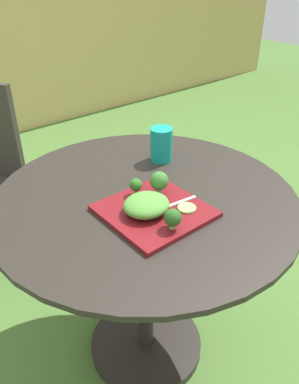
{
  "coord_description": "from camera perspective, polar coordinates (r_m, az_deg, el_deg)",
  "views": [
    {
      "loc": [
        -0.62,
        -0.77,
        1.35
      ],
      "look_at": [
        -0.02,
        -0.05,
        0.77
      ],
      "focal_mm": 35.67,
      "sensor_mm": 36.0,
      "label": 1
    }
  ],
  "objects": [
    {
      "name": "broccoli_floret_2",
      "position": [
        1.13,
        -2.2,
        1.11
      ],
      "size": [
        0.04,
        0.04,
        0.05
      ],
      "color": "#99B770",
      "rests_on": "salad_plate"
    },
    {
      "name": "lettuce_mound",
      "position": [
        1.05,
        -0.48,
        -1.93
      ],
      "size": [
        0.13,
        0.12,
        0.05
      ],
      "primitive_type": "ellipsoid",
      "color": "#519338",
      "rests_on": "salad_plate"
    },
    {
      "name": "fork",
      "position": [
        1.09,
        3.04,
        -2.12
      ],
      "size": [
        0.15,
        0.04,
        0.0
      ],
      "color": "silver",
      "rests_on": "salad_plate"
    },
    {
      "name": "ground_plane",
      "position": [
        1.68,
        -0.51,
        -22.03
      ],
      "size": [
        12.0,
        12.0,
        0.0
      ],
      "primitive_type": "plane",
      "color": "#4C7533"
    },
    {
      "name": "drinking_glass",
      "position": [
        1.35,
        1.77,
        6.88
      ],
      "size": [
        0.08,
        0.08,
        0.12
      ],
      "color": "#149989",
      "rests_on": "patio_table"
    },
    {
      "name": "cucumber_slice_0",
      "position": [
        1.08,
        5.6,
        -2.39
      ],
      "size": [
        0.05,
        0.05,
        0.01
      ],
      "primitive_type": "cylinder",
      "color": "#8EB766",
      "rests_on": "salad_plate"
    },
    {
      "name": "broccoli_floret_0",
      "position": [
        1.13,
        1.45,
        1.63
      ],
      "size": [
        0.06,
        0.06,
        0.07
      ],
      "color": "#99B770",
      "rests_on": "salad_plate"
    },
    {
      "name": "broccoli_floret_1",
      "position": [
        0.99,
        3.49,
        -3.89
      ],
      "size": [
        0.05,
        0.05,
        0.06
      ],
      "color": "#99B770",
      "rests_on": "salad_plate"
    },
    {
      "name": "salad_plate",
      "position": [
        1.08,
        0.74,
        -2.84
      ],
      "size": [
        0.27,
        0.27,
        0.01
      ],
      "primitive_type": "cube",
      "color": "maroon",
      "rests_on": "patio_table"
    },
    {
      "name": "patio_table",
      "position": [
        1.32,
        -0.61,
        -9.65
      ],
      "size": [
        0.94,
        0.94,
        0.73
      ],
      "color": "#28231E",
      "rests_on": "ground_plane"
    }
  ]
}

